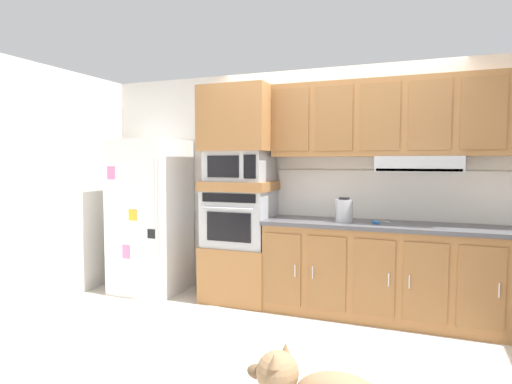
# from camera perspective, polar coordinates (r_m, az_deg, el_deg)

# --- Properties ---
(ground_plane) EXTENTS (9.60, 9.60, 0.00)m
(ground_plane) POSITION_cam_1_polar(r_m,az_deg,el_deg) (3.93, 6.96, -18.59)
(ground_plane) COLOR beige
(back_kitchen_wall) EXTENTS (6.20, 0.12, 2.50)m
(back_kitchen_wall) POSITION_cam_1_polar(r_m,az_deg,el_deg) (4.72, 10.44, 0.82)
(back_kitchen_wall) COLOR silver
(back_kitchen_wall) RESTS_ON ground
(side_panel_left) EXTENTS (0.12, 7.10, 2.50)m
(side_panel_left) POSITION_cam_1_polar(r_m,az_deg,el_deg) (5.10, -25.01, 0.74)
(side_panel_left) COLOR silver
(side_panel_left) RESTS_ON ground
(refrigerator) EXTENTS (0.76, 0.73, 1.76)m
(refrigerator) POSITION_cam_1_polar(r_m,az_deg,el_deg) (5.17, -13.78, -3.07)
(refrigerator) COLOR white
(refrigerator) RESTS_ON ground
(oven_base_cabinet) EXTENTS (0.74, 0.62, 0.60)m
(oven_base_cabinet) POSITION_cam_1_polar(r_m,az_deg,el_deg) (4.80, -2.12, -10.55)
(oven_base_cabinet) COLOR #996638
(oven_base_cabinet) RESTS_ON ground
(built_in_oven) EXTENTS (0.70, 0.62, 0.60)m
(built_in_oven) POSITION_cam_1_polar(r_m,az_deg,el_deg) (4.69, -2.15, -3.43)
(built_in_oven) COLOR #A8AAAF
(built_in_oven) RESTS_ON oven_base_cabinet
(appliance_mid_shelf) EXTENTS (0.74, 0.62, 0.10)m
(appliance_mid_shelf) POSITION_cam_1_polar(r_m,az_deg,el_deg) (4.66, -2.15, 0.84)
(appliance_mid_shelf) COLOR #996638
(appliance_mid_shelf) RESTS_ON built_in_oven
(microwave) EXTENTS (0.64, 0.54, 0.32)m
(microwave) POSITION_cam_1_polar(r_m,az_deg,el_deg) (4.65, -2.17, 3.43)
(microwave) COLOR #A8AAAF
(microwave) RESTS_ON appliance_mid_shelf
(appliance_upper_cabinet) EXTENTS (0.74, 0.62, 0.68)m
(appliance_upper_cabinet) POSITION_cam_1_polar(r_m,az_deg,el_deg) (4.67, -2.17, 9.57)
(appliance_upper_cabinet) COLOR #996638
(appliance_upper_cabinet) RESTS_ON microwave
(lower_cabinet_run) EXTENTS (3.04, 0.63, 0.88)m
(lower_cabinet_run) POSITION_cam_1_polar(r_m,az_deg,el_deg) (4.39, 21.48, -10.33)
(lower_cabinet_run) COLOR #996638
(lower_cabinet_run) RESTS_ON ground
(countertop_slab) EXTENTS (3.08, 0.64, 0.04)m
(countertop_slab) POSITION_cam_1_polar(r_m,az_deg,el_deg) (4.31, 21.63, -4.38)
(countertop_slab) COLOR #4C4C51
(countertop_slab) RESTS_ON lower_cabinet_run
(backsplash_panel) EXTENTS (3.08, 0.02, 0.50)m
(backsplash_panel) POSITION_cam_1_polar(r_m,az_deg,el_deg) (4.57, 21.71, -0.51)
(backsplash_panel) COLOR silver
(backsplash_panel) RESTS_ON countertop_slab
(upper_cabinet_with_hood) EXTENTS (3.04, 0.48, 0.88)m
(upper_cabinet_with_hood) POSITION_cam_1_polar(r_m,az_deg,el_deg) (4.40, 21.90, 8.88)
(upper_cabinet_with_hood) COLOR #996638
(upper_cabinet_with_hood) RESTS_ON backsplash_panel
(screwdriver) EXTENTS (0.17, 0.17, 0.03)m
(screwdriver) POSITION_cam_1_polar(r_m,az_deg,el_deg) (4.27, 15.69, -3.86)
(screwdriver) COLOR blue
(screwdriver) RESTS_ON countertop_slab
(electric_kettle) EXTENTS (0.17, 0.17, 0.24)m
(electric_kettle) POSITION_cam_1_polar(r_m,az_deg,el_deg) (4.30, 11.59, -2.39)
(electric_kettle) COLOR #A8AAAF
(electric_kettle) RESTS_ON countertop_slab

